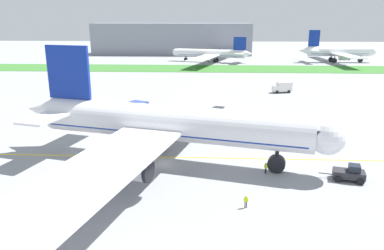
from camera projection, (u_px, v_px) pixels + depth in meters
name	position (u px, v px, depth m)	size (l,w,h in m)	color
ground_plane	(161.00, 163.00, 56.66)	(600.00, 600.00, 0.00)	gray
apron_taxi_line	(163.00, 157.00, 59.19)	(280.00, 0.36, 0.01)	yellow
grass_median_strip	(193.00, 68.00, 161.68)	(320.00, 24.00, 0.10)	#38722D
airliner_foreground	(167.00, 124.00, 56.58)	(49.83, 79.75, 17.13)	white
pushback_tug	(350.00, 173.00, 50.47)	(5.98, 3.36, 2.29)	#26262B
ground_crew_wingwalker_port	(266.00, 167.00, 52.67)	(0.37, 0.55, 1.63)	black
ground_crew_marshaller_front	(246.00, 200.00, 43.18)	(0.53, 0.34, 1.57)	black
ground_crew_wingwalker_starboard	(190.00, 133.00, 67.99)	(0.43, 0.51, 1.66)	black
service_truck_baggage_loader	(283.00, 87.00, 109.48)	(5.91, 3.57, 3.17)	white
service_truck_fuel_bowser	(141.00, 108.00, 84.77)	(5.57, 4.05, 2.97)	#33478C
parked_airliner_far_left	(212.00, 53.00, 183.86)	(39.97, 65.16, 12.37)	white
parked_airliner_far_centre	(337.00, 52.00, 182.47)	(37.76, 57.75, 15.46)	white
terminal_building	(172.00, 39.00, 221.63)	(92.65, 20.00, 18.00)	gray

